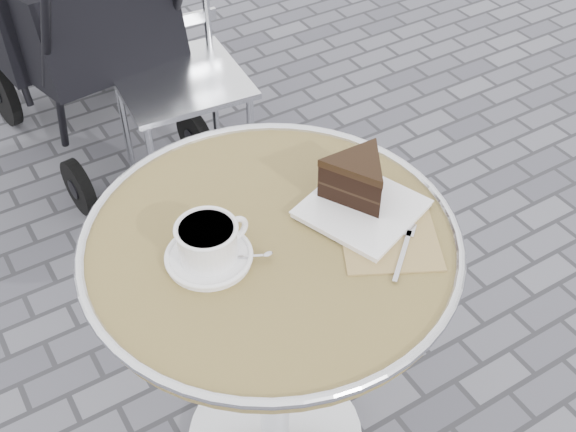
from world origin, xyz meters
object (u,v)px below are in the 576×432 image
cafe_table (272,296)px  cake_plate_set (360,186)px  bistro_chair (167,42)px  baby_stroller (65,9)px  cappuccino_set (209,245)px

cafe_table → cake_plate_set: cake_plate_set is taller
bistro_chair → cake_plate_set: bearing=-88.2°
cake_plate_set → baby_stroller: baby_stroller is taller
cake_plate_set → baby_stroller: 1.55m
cafe_table → cappuccino_set: size_ratio=4.28×
cafe_table → bistro_chair: (0.26, 1.09, -0.03)m
baby_stroller → bistro_chair: bearing=-72.0°
cappuccino_set → cake_plate_set: (0.31, -0.02, 0.01)m
cappuccino_set → bistro_chair: (0.38, 1.08, -0.23)m
cappuccino_set → bistro_chair: 1.17m
cappuccino_set → bistro_chair: bistro_chair is taller
cappuccino_set → cafe_table: bearing=-10.2°
bistro_chair → cappuccino_set: bearing=-104.1°
baby_stroller → cappuccino_set: bearing=-103.5°
cafe_table → cake_plate_set: bearing=-2.2°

